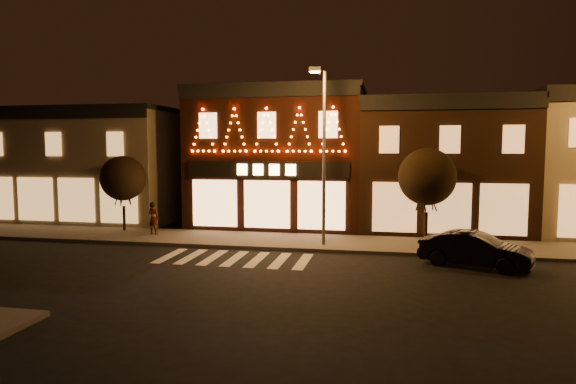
% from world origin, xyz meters
% --- Properties ---
extents(ground, '(120.00, 120.00, 0.00)m').
position_xyz_m(ground, '(0.00, 0.00, 0.00)').
color(ground, black).
rests_on(ground, ground).
extents(sidewalk_far, '(44.00, 4.00, 0.15)m').
position_xyz_m(sidewalk_far, '(2.00, 8.00, 0.07)').
color(sidewalk_far, '#47423D').
rests_on(sidewalk_far, ground).
extents(building_left, '(12.20, 8.28, 7.30)m').
position_xyz_m(building_left, '(-13.00, 13.99, 3.66)').
color(building_left, '#7A7057').
rests_on(building_left, ground).
extents(building_pulp, '(10.20, 8.34, 8.30)m').
position_xyz_m(building_pulp, '(0.00, 13.98, 4.16)').
color(building_pulp, black).
rests_on(building_pulp, ground).
extents(building_right_a, '(9.20, 8.28, 7.50)m').
position_xyz_m(building_right_a, '(9.50, 13.99, 3.76)').
color(building_right_a, black).
rests_on(building_right_a, ground).
extents(streetlamp_mid, '(0.60, 1.88, 8.20)m').
position_xyz_m(streetlamp_mid, '(3.43, 6.93, 4.96)').
color(streetlamp_mid, '#59595E').
rests_on(streetlamp_mid, sidewalk_far).
extents(tree_left, '(2.51, 2.51, 4.19)m').
position_xyz_m(tree_left, '(-8.04, 9.04, 3.08)').
color(tree_left, black).
rests_on(tree_left, sidewalk_far).
extents(tree_right, '(2.76, 2.76, 4.62)m').
position_xyz_m(tree_right, '(8.32, 8.42, 3.38)').
color(tree_right, black).
rests_on(tree_right, sidewalk_far).
extents(dark_sedan, '(4.54, 2.97, 1.41)m').
position_xyz_m(dark_sedan, '(9.93, 4.44, 0.71)').
color(dark_sedan, black).
rests_on(dark_sedan, ground).
extents(pedestrian, '(0.73, 0.58, 1.76)m').
position_xyz_m(pedestrian, '(-5.83, 8.16, 1.03)').
color(pedestrian, gray).
rests_on(pedestrian, sidewalk_far).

